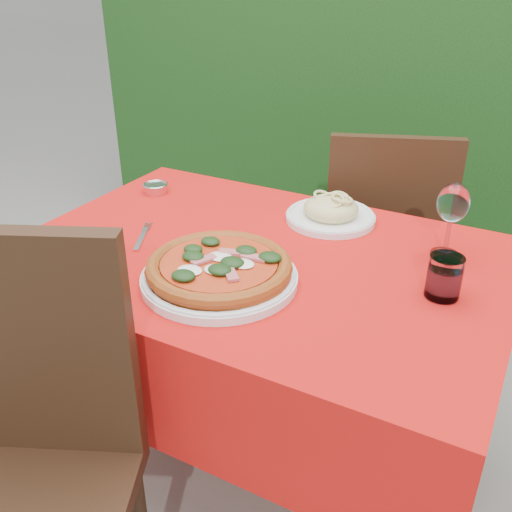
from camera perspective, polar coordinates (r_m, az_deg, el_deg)
The scene contains 11 objects.
ground at distance 1.94m, azimuth 0.19°, elevation -19.68°, with size 60.00×60.00×0.00m, color slate.
hedge at distance 2.82m, azimuth 15.95°, elevation 16.34°, with size 3.20×0.55×1.78m.
dining_table at distance 1.55m, azimuth 0.23°, elevation -4.66°, with size 1.26×0.86×0.75m.
chair_near at distance 1.25m, azimuth -23.30°, elevation -18.14°, with size 0.61×0.61×1.01m.
chair_far at distance 2.11m, azimuth 12.60°, elevation 1.90°, with size 0.54×0.54×0.93m.
pizza_plate at distance 1.34m, azimuth -3.70°, elevation -1.43°, with size 0.37×0.37×0.07m.
pasta_plate at distance 1.67m, azimuth 7.48°, elevation 4.36°, with size 0.26×0.26×0.07m.
water_glass at distance 1.34m, azimuth 18.29°, elevation -2.20°, with size 0.08×0.08×0.10m.
wine_glass at distance 1.49m, azimuth 19.08°, elevation 4.74°, with size 0.08×0.08×0.20m.
fork at distance 1.58m, azimuth -11.41°, elevation 1.69°, with size 0.02×0.19×0.00m, color silver.
steel_ramekin at distance 1.89m, azimuth -10.01°, elevation 6.66°, with size 0.07×0.07×0.03m, color silver.
Camera 1 is at (0.62, -1.15, 1.43)m, focal length 40.00 mm.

